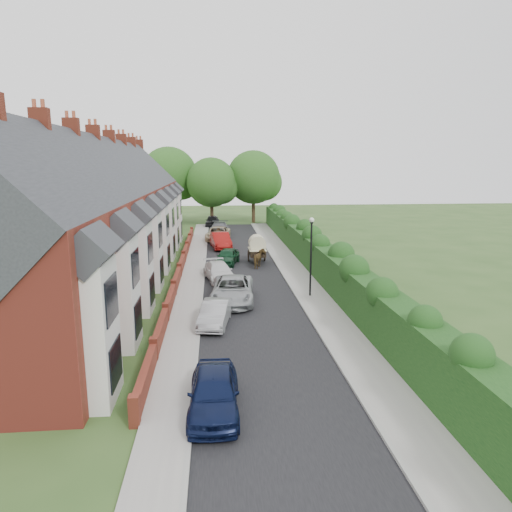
{
  "coord_description": "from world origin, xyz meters",
  "views": [
    {
      "loc": [
        -2.63,
        -23.83,
        8.46
      ],
      "look_at": [
        0.16,
        6.82,
        2.2
      ],
      "focal_mm": 32.0,
      "sensor_mm": 36.0,
      "label": 1
    }
  ],
  "objects_px": {
    "car_silver_b": "(233,290)",
    "lamppost": "(311,247)",
    "car_green": "(227,257)",
    "car_beige": "(218,234)",
    "car_white": "(219,272)",
    "horse": "(259,259)",
    "car_navy": "(214,392)",
    "car_black": "(212,221)",
    "car_grey": "(220,230)",
    "horse_cart": "(257,247)",
    "car_red": "(221,241)",
    "car_silver_a": "(215,313)"
  },
  "relations": [
    {
      "from": "lamppost",
      "to": "car_navy",
      "type": "distance_m",
      "value": 14.88
    },
    {
      "from": "car_navy",
      "to": "horse",
      "type": "xyz_separation_m",
      "value": [
        3.75,
        22.01,
        0.03
      ]
    },
    {
      "from": "car_red",
      "to": "car_black",
      "type": "distance_m",
      "value": 16.75
    },
    {
      "from": "car_red",
      "to": "horse_cart",
      "type": "xyz_separation_m",
      "value": [
        3.05,
        -7.15,
        0.59
      ]
    },
    {
      "from": "car_silver_b",
      "to": "car_grey",
      "type": "distance_m",
      "value": 26.19
    },
    {
      "from": "car_navy",
      "to": "car_beige",
      "type": "distance_m",
      "value": 36.2
    },
    {
      "from": "car_navy",
      "to": "lamppost",
      "type": "bearing_deg",
      "value": 66.46
    },
    {
      "from": "car_navy",
      "to": "horse",
      "type": "relative_size",
      "value": 2.39
    },
    {
      "from": "car_navy",
      "to": "car_black",
      "type": "bearing_deg",
      "value": 91.56
    },
    {
      "from": "car_green",
      "to": "car_beige",
      "type": "bearing_deg",
      "value": 106.36
    },
    {
      "from": "car_silver_b",
      "to": "car_black",
      "type": "distance_m",
      "value": 35.1
    },
    {
      "from": "car_white",
      "to": "horse",
      "type": "height_order",
      "value": "horse"
    },
    {
      "from": "car_white",
      "to": "car_beige",
      "type": "bearing_deg",
      "value": 78.54
    },
    {
      "from": "car_navy",
      "to": "car_red",
      "type": "bearing_deg",
      "value": 90.06
    },
    {
      "from": "car_silver_b",
      "to": "car_green",
      "type": "bearing_deg",
      "value": 94.51
    },
    {
      "from": "car_navy",
      "to": "car_silver_a",
      "type": "xyz_separation_m",
      "value": [
        0.07,
        8.7,
        -0.09
      ]
    },
    {
      "from": "lamppost",
      "to": "horse_cart",
      "type": "xyz_separation_m",
      "value": [
        -2.42,
        10.65,
        -1.91
      ]
    },
    {
      "from": "car_beige",
      "to": "car_green",
      "type": "bearing_deg",
      "value": -80.0
    },
    {
      "from": "car_red",
      "to": "car_grey",
      "type": "height_order",
      "value": "car_grey"
    },
    {
      "from": "car_silver_a",
      "to": "car_red",
      "type": "bearing_deg",
      "value": 97.7
    },
    {
      "from": "car_navy",
      "to": "horse_cart",
      "type": "relative_size",
      "value": 1.28
    },
    {
      "from": "car_red",
      "to": "car_beige",
      "type": "height_order",
      "value": "car_red"
    },
    {
      "from": "car_green",
      "to": "car_navy",
      "type": "bearing_deg",
      "value": -79.43
    },
    {
      "from": "car_navy",
      "to": "car_beige",
      "type": "height_order",
      "value": "car_beige"
    },
    {
      "from": "car_grey",
      "to": "horse",
      "type": "height_order",
      "value": "car_grey"
    },
    {
      "from": "car_silver_a",
      "to": "car_grey",
      "type": "height_order",
      "value": "car_grey"
    },
    {
      "from": "car_silver_a",
      "to": "lamppost",
      "type": "bearing_deg",
      "value": 46.33
    },
    {
      "from": "car_silver_a",
      "to": "horse",
      "type": "height_order",
      "value": "horse"
    },
    {
      "from": "horse_cart",
      "to": "car_silver_a",
      "type": "bearing_deg",
      "value": -103.56
    },
    {
      "from": "car_silver_a",
      "to": "car_black",
      "type": "xyz_separation_m",
      "value": [
        -0.25,
        39.12,
        0.1
      ]
    },
    {
      "from": "car_silver_b",
      "to": "car_grey",
      "type": "xyz_separation_m",
      "value": [
        -0.47,
        26.18,
        0.04
      ]
    },
    {
      "from": "car_silver_a",
      "to": "car_beige",
      "type": "bearing_deg",
      "value": 98.44
    },
    {
      "from": "car_silver_b",
      "to": "horse",
      "type": "bearing_deg",
      "value": 78.82
    },
    {
      "from": "car_grey",
      "to": "lamppost",
      "type": "bearing_deg",
      "value": -75.75
    },
    {
      "from": "car_grey",
      "to": "horse_cart",
      "type": "distance_m",
      "value": 15.3
    },
    {
      "from": "car_grey",
      "to": "car_green",
      "type": "bearing_deg",
      "value": -86.12
    },
    {
      "from": "car_silver_b",
      "to": "car_beige",
      "type": "distance_m",
      "value": 23.45
    },
    {
      "from": "car_green",
      "to": "horse",
      "type": "bearing_deg",
      "value": -15.47
    },
    {
      "from": "car_silver_b",
      "to": "lamppost",
      "type": "bearing_deg",
      "value": 10.71
    },
    {
      "from": "car_white",
      "to": "car_silver_b",
      "type": "bearing_deg",
      "value": -93.06
    },
    {
      "from": "car_silver_a",
      "to": "horse",
      "type": "relative_size",
      "value": 2.18
    },
    {
      "from": "lamppost",
      "to": "car_beige",
      "type": "relative_size",
      "value": 0.97
    },
    {
      "from": "horse_cart",
      "to": "car_black",
      "type": "bearing_deg",
      "value": 99.35
    },
    {
      "from": "car_silver_a",
      "to": "car_white",
      "type": "bearing_deg",
      "value": 97.43
    },
    {
      "from": "lamppost",
      "to": "car_grey",
      "type": "relative_size",
      "value": 0.93
    },
    {
      "from": "car_beige",
      "to": "horse_cart",
      "type": "height_order",
      "value": "horse_cart"
    },
    {
      "from": "car_beige",
      "to": "horse_cart",
      "type": "xyz_separation_m",
      "value": [
        3.27,
        -12.24,
        0.65
      ]
    },
    {
      "from": "car_grey",
      "to": "car_silver_a",
      "type": "bearing_deg",
      "value": -88.98
    },
    {
      "from": "lamppost",
      "to": "car_grey",
      "type": "xyz_separation_m",
      "value": [
        -5.48,
        25.63,
        -2.49
      ]
    },
    {
      "from": "car_navy",
      "to": "horse",
      "type": "bearing_deg",
      "value": 81.68
    }
  ]
}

